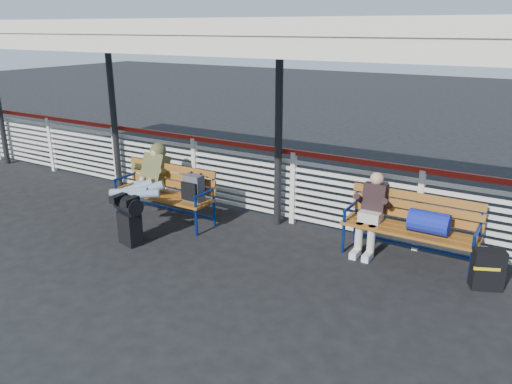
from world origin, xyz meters
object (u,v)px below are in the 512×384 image
Objects in this scene: bench_right at (419,222)px; bench_left at (173,188)px; luggage_stack at (129,218)px; companion_person at (371,212)px; traveler_man at (143,185)px; suitcase_side at (488,269)px.

bench_left is at bearing -171.20° from bench_right.
bench_left reaches higher than luggage_stack.
companion_person reaches higher than bench_right.
bench_left and bench_right have the same top height.
companion_person reaches higher than luggage_stack.
companion_person is at bearing 41.28° from luggage_stack.
traveler_man reaches higher than companion_person.
bench_right is 1.57× the size of companion_person.
suitcase_side is (0.95, -0.31, -0.32)m from bench_right.
companion_person is at bearing 10.31° from bench_left.
traveler_man is at bearing -131.95° from bench_left.
companion_person is (3.11, 1.61, 0.19)m from luggage_stack.
bench_right is 1.05m from suitcase_side.
traveler_man is at bearing -165.08° from companion_person.
luggage_stack is 0.45× the size of traveler_man.
bench_left is 4.76m from suitcase_side.
traveler_man is (-0.35, 0.69, 0.27)m from luggage_stack.
luggage_stack is 1.05m from bench_left.
companion_person is at bearing -178.55° from bench_right.
bench_right reaches higher than luggage_stack.
bench_right is at bearing 8.80° from bench_left.
traveler_man reaches higher than suitcase_side.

